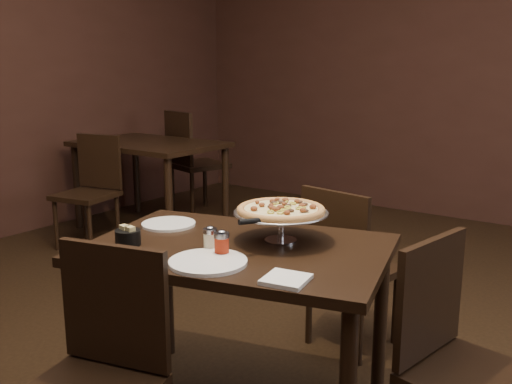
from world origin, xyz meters
The scene contains 16 objects.
room centered at (0.06, 0.03, 1.40)m, with size 6.04×7.04×2.84m.
dining_table centered at (0.02, -0.08, 0.61)m, with size 1.27×1.00×0.70m.
background_table centered at (-2.20, 1.61, 0.65)m, with size 1.20×0.80×0.75m.
pizza_stand centered at (0.13, 0.06, 0.82)m, with size 0.37×0.37×0.15m.
parmesan_shaker centered at (-0.02, -0.19, 0.74)m, with size 0.05×0.05×0.09m.
pepper_flake_shaker centered at (0.05, -0.22, 0.75)m, with size 0.06×0.06×0.10m.
packet_caddy centered at (-0.32, -0.32, 0.73)m, with size 0.10×0.10×0.08m.
napkin_stack centered at (0.37, -0.29, 0.71)m, with size 0.14×0.14×0.01m, color white.
plate_left centered at (-0.39, -0.03, 0.71)m, with size 0.23×0.23×0.01m, color white.
plate_near centered at (0.07, -0.31, 0.71)m, with size 0.27×0.27×0.01m, color white.
serving_spatula centered at (0.13, -0.12, 0.82)m, with size 0.17×0.17×0.03m.
chair_far centered at (0.12, 0.65, 0.44)m, with size 0.44×0.44×0.81m.
chair_near centered at (-0.04, -0.72, 0.45)m, with size 0.47×0.47×0.82m.
chair_side centered at (0.84, 0.02, 0.45)m, with size 0.45×0.45×0.82m.
bg_chair_far centered at (-2.25, 2.19, 0.53)m, with size 0.57×0.57×0.97m.
bg_chair_near centered at (-2.24, 1.03, 0.47)m, with size 0.47×0.47×0.85m.
Camera 1 is at (1.28, -1.73, 1.36)m, focal length 40.00 mm.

